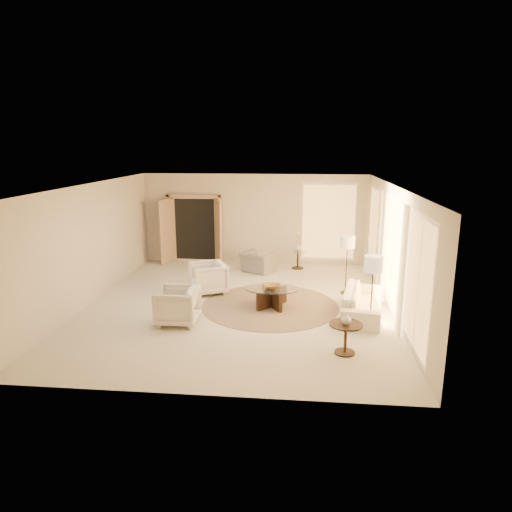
# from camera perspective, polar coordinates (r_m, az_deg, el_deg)

# --- Properties ---
(room) EXTENTS (7.04, 8.04, 2.83)m
(room) POSITION_cam_1_polar(r_m,az_deg,el_deg) (10.43, -2.40, 1.12)
(room) COLOR beige
(room) RESTS_ON ground
(windows_right) EXTENTS (0.10, 6.40, 2.40)m
(windows_right) POSITION_cam_1_polar(r_m,az_deg,el_deg) (10.63, 16.42, 0.54)
(windows_right) COLOR #FFBF66
(windows_right) RESTS_ON room
(window_back_corner) EXTENTS (1.70, 0.10, 2.40)m
(window_back_corner) POSITION_cam_1_polar(r_m,az_deg,el_deg) (14.25, 9.06, 4.19)
(window_back_corner) COLOR #FFBF66
(window_back_corner) RESTS_ON room
(curtains_right) EXTENTS (0.06, 5.20, 2.60)m
(curtains_right) POSITION_cam_1_polar(r_m,az_deg,el_deg) (11.50, 15.35, 1.33)
(curtains_right) COLOR beige
(curtains_right) RESTS_ON room
(french_doors) EXTENTS (1.95, 0.66, 2.16)m
(french_doors) POSITION_cam_1_polar(r_m,az_deg,el_deg) (14.53, -7.75, 3.29)
(french_doors) COLOR tan
(french_doors) RESTS_ON room
(area_rug) EXTENTS (4.05, 4.05, 0.01)m
(area_rug) POSITION_cam_1_polar(r_m,az_deg,el_deg) (10.76, 1.76, -6.20)
(area_rug) COLOR #483629
(area_rug) RESTS_ON room
(sofa) EXTENTS (1.15, 2.15, 0.60)m
(sofa) POSITION_cam_1_polar(r_m,az_deg,el_deg) (10.38, 13.22, -5.63)
(sofa) COLOR silver
(sofa) RESTS_ON room
(armchair_left) EXTENTS (1.07, 1.10, 0.87)m
(armchair_left) POSITION_cam_1_polar(r_m,az_deg,el_deg) (11.59, -6.03, -2.57)
(armchair_left) COLOR silver
(armchair_left) RESTS_ON room
(armchair_right) EXTENTS (0.78, 0.83, 0.85)m
(armchair_right) POSITION_cam_1_polar(r_m,az_deg,el_deg) (9.76, -9.83, -5.93)
(armchair_right) COLOR silver
(armchair_right) RESTS_ON room
(accent_chair) EXTENTS (1.06, 0.94, 0.78)m
(accent_chair) POSITION_cam_1_polar(r_m,az_deg,el_deg) (13.47, 0.27, -0.36)
(accent_chair) COLOR gray
(accent_chair) RESTS_ON room
(coffee_table) EXTENTS (1.36, 1.36, 0.46)m
(coffee_table) POSITION_cam_1_polar(r_m,az_deg,el_deg) (10.60, 2.00, -4.92)
(coffee_table) COLOR black
(coffee_table) RESTS_ON room
(end_table) EXTENTS (0.60, 0.60, 0.57)m
(end_table) POSITION_cam_1_polar(r_m,az_deg,el_deg) (8.45, 11.14, -9.44)
(end_table) COLOR black
(end_table) RESTS_ON room
(side_table) EXTENTS (0.48, 0.48, 0.55)m
(side_table) POSITION_cam_1_polar(r_m,az_deg,el_deg) (13.89, 5.24, -0.22)
(side_table) COLOR black
(side_table) RESTS_ON room
(floor_lamp_near) EXTENTS (0.36, 0.36, 1.49)m
(floor_lamp_near) POSITION_cam_1_polar(r_m,az_deg,el_deg) (11.54, 11.37, 1.44)
(floor_lamp_near) COLOR black
(floor_lamp_near) RESTS_ON room
(floor_lamp_far) EXTENTS (0.37, 0.37, 1.53)m
(floor_lamp_far) POSITION_cam_1_polar(r_m,az_deg,el_deg) (9.36, 14.46, -1.38)
(floor_lamp_far) COLOR black
(floor_lamp_far) RESTS_ON room
(bowl) EXTENTS (0.42, 0.42, 0.09)m
(bowl) POSITION_cam_1_polar(r_m,az_deg,el_deg) (10.53, 2.01, -3.81)
(bowl) COLOR brown
(bowl) RESTS_ON coffee_table
(end_vase) EXTENTS (0.23, 0.23, 0.18)m
(end_vase) POSITION_cam_1_polar(r_m,az_deg,el_deg) (8.35, 11.23, -7.75)
(end_vase) COLOR silver
(end_vase) RESTS_ON end_table
(side_vase) EXTENTS (0.29, 0.29, 0.24)m
(side_vase) POSITION_cam_1_polar(r_m,az_deg,el_deg) (13.81, 5.27, 1.12)
(side_vase) COLOR silver
(side_vase) RESTS_ON side_table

